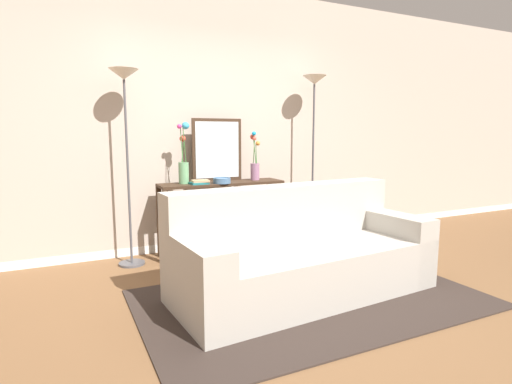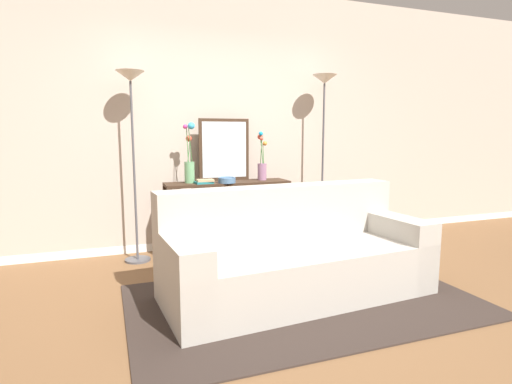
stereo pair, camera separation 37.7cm
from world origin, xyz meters
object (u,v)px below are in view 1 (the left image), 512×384
(couch, at_px, (301,256))
(book_row_under_console, at_px, (196,251))
(console_table, at_px, (222,204))
(floor_lamp_left, at_px, (125,113))
(wall_mirror, at_px, (217,150))
(vase_short_flowers, at_px, (255,164))
(book_stack, at_px, (200,182))
(floor_lamp_right, at_px, (314,113))
(vase_tall_flowers, at_px, (184,163))
(fruit_bowl, at_px, (222,180))

(couch, relative_size, book_row_under_console, 4.34)
(console_table, xyz_separation_m, floor_lamp_left, (-0.99, 0.00, 0.97))
(wall_mirror, bearing_deg, vase_short_flowers, -15.89)
(console_table, relative_size, floor_lamp_left, 0.71)
(console_table, distance_m, book_stack, 0.39)
(book_stack, bearing_deg, console_table, 15.96)
(wall_mirror, xyz_separation_m, book_row_under_console, (-0.31, -0.14, -1.09))
(floor_lamp_left, relative_size, book_row_under_console, 3.79)
(floor_lamp_left, xyz_separation_m, wall_mirror, (0.99, 0.14, -0.38))
(console_table, distance_m, floor_lamp_right, 1.56)
(floor_lamp_right, height_order, book_row_under_console, floor_lamp_right)
(vase_tall_flowers, distance_m, book_row_under_console, 0.97)
(vase_short_flowers, distance_m, fruit_bowl, 0.50)
(floor_lamp_left, bearing_deg, vase_short_flowers, 1.09)
(couch, height_order, vase_short_flowers, vase_short_flowers)
(floor_lamp_right, height_order, vase_short_flowers, floor_lamp_right)
(console_table, relative_size, wall_mirror, 1.99)
(floor_lamp_right, xyz_separation_m, vase_short_flowers, (-0.77, 0.03, -0.59))
(wall_mirror, relative_size, book_row_under_console, 1.35)
(vase_short_flowers, xyz_separation_m, book_stack, (-0.69, -0.11, -0.16))
(couch, xyz_separation_m, book_stack, (-0.44, 1.30, 0.50))
(wall_mirror, bearing_deg, book_stack, -141.72)
(vase_tall_flowers, xyz_separation_m, vase_short_flowers, (0.83, -0.00, -0.04))
(fruit_bowl, bearing_deg, couch, -80.94)
(console_table, relative_size, vase_tall_flowers, 2.13)
(couch, height_order, book_row_under_console, couch)
(floor_lamp_right, height_order, vase_tall_flowers, floor_lamp_right)
(vase_tall_flowers, distance_m, vase_short_flowers, 0.83)
(floor_lamp_right, relative_size, book_stack, 9.91)
(wall_mirror, distance_m, fruit_bowl, 0.40)
(floor_lamp_right, height_order, wall_mirror, floor_lamp_right)
(fruit_bowl, relative_size, book_stack, 0.93)
(floor_lamp_left, bearing_deg, console_table, -0.08)
(console_table, bearing_deg, vase_tall_flowers, 175.46)
(floor_lamp_left, bearing_deg, fruit_bowl, -6.51)
(fruit_bowl, height_order, book_row_under_console, fruit_bowl)
(console_table, distance_m, fruit_bowl, 0.30)
(floor_lamp_left, distance_m, wall_mirror, 1.07)
(floor_lamp_right, xyz_separation_m, book_row_under_console, (-1.49, -0.00, -1.52))
(couch, height_order, vase_tall_flowers, vase_tall_flowers)
(floor_lamp_left, bearing_deg, book_stack, -6.55)
(wall_mirror, bearing_deg, floor_lamp_right, -6.93)
(console_table, height_order, floor_lamp_left, floor_lamp_left)
(couch, distance_m, book_stack, 1.47)
(floor_lamp_right, bearing_deg, wall_mirror, 173.07)
(console_table, relative_size, fruit_bowl, 7.32)
(book_row_under_console, bearing_deg, wall_mirror, 24.73)
(book_row_under_console, bearing_deg, console_table, -0.00)
(floor_lamp_right, bearing_deg, book_row_under_console, -179.94)
(floor_lamp_left, height_order, book_row_under_console, floor_lamp_left)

